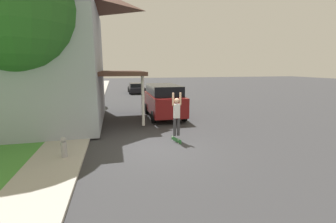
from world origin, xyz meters
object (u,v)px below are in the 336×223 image
object	(u,v)px
suv_parked	(164,100)
car_down_street	(136,88)
skateboard	(176,140)
lawn_tree_far	(70,47)
fire_hydrant	(64,147)
skateboarder	(177,114)
lawn_tree_near	(15,11)

from	to	relation	value
suv_parked	car_down_street	world-z (taller)	suv_parked
suv_parked	car_down_street	size ratio (longest dim) A/B	1.01
car_down_street	skateboard	distance (m)	19.55
car_down_street	skateboard	bearing A→B (deg)	-90.40
lawn_tree_far	skateboard	bearing A→B (deg)	-62.23
lawn_tree_far	fire_hydrant	world-z (taller)	lawn_tree_far
skateboarder	lawn_tree_far	bearing A→B (deg)	118.06
lawn_tree_far	skateboard	distance (m)	13.62
lawn_tree_far	skateboard	xyz separation A→B (m)	(5.94, -11.29, -4.75)
lawn_tree_far	car_down_street	distance (m)	11.09
fire_hydrant	skateboarder	bearing A→B (deg)	13.05
lawn_tree_near	fire_hydrant	world-z (taller)	lawn_tree_near
skateboard	fire_hydrant	size ratio (longest dim) A/B	1.06
lawn_tree_far	skateboarder	size ratio (longest dim) A/B	3.63
lawn_tree_far	fire_hydrant	distance (m)	13.09
car_down_street	fire_hydrant	xyz separation A→B (m)	(-4.48, -20.49, -0.15)
suv_parked	car_down_street	xyz separation A→B (m)	(-0.40, 14.55, -0.53)
lawn_tree_near	car_down_street	xyz separation A→B (m)	(6.42, 17.84, -4.84)
skateboard	fire_hydrant	distance (m)	4.47
lawn_tree_near	fire_hydrant	bearing A→B (deg)	-53.88
lawn_tree_far	skateboarder	xyz separation A→B (m)	(5.98, -11.22, -3.60)
car_down_street	fire_hydrant	world-z (taller)	car_down_street
skateboard	fire_hydrant	world-z (taller)	fire_hydrant
car_down_street	skateboarder	distance (m)	19.49
suv_parked	skateboarder	world-z (taller)	skateboarder
skateboard	fire_hydrant	xyz separation A→B (m)	(-4.35, -0.95, 0.37)
car_down_street	lawn_tree_near	bearing A→B (deg)	-109.77
skateboard	car_down_street	bearing A→B (deg)	89.60
car_down_street	skateboarder	bearing A→B (deg)	-90.29
car_down_street	skateboarder	size ratio (longest dim) A/B	2.36
skateboarder	fire_hydrant	bearing A→B (deg)	-166.95
suv_parked	skateboard	world-z (taller)	suv_parked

